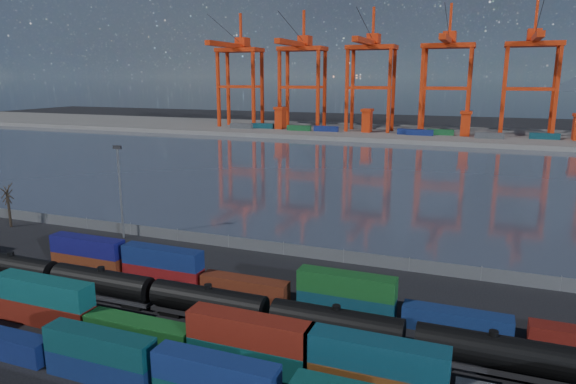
% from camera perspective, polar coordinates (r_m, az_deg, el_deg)
% --- Properties ---
extents(ground, '(700.00, 700.00, 0.00)m').
position_cam_1_polar(ground, '(60.66, -10.66, -15.20)').
color(ground, black).
rests_on(ground, ground).
extents(harbor_water, '(700.00, 700.00, 0.00)m').
position_cam_1_polar(harbor_water, '(155.53, 10.04, 2.07)').
color(harbor_water, '#323949').
rests_on(harbor_water, ground).
extents(far_quay, '(700.00, 70.00, 2.00)m').
position_cam_1_polar(far_quay, '(258.25, 14.67, 6.25)').
color(far_quay, '#514F4C').
rests_on(far_quay, ground).
extents(distant_mountains, '(2470.00, 1100.00, 520.00)m').
position_cam_1_polar(distant_mountains, '(1656.69, 23.45, 18.37)').
color(distant_mountains, '#1E2630').
rests_on(distant_mountains, ground).
extents(container_row_south, '(139.52, 2.32, 4.95)m').
position_cam_1_polar(container_row_south, '(55.79, -22.59, -16.31)').
color(container_row_south, '#45484A').
rests_on(container_row_south, ground).
extents(container_row_mid, '(141.84, 2.60, 5.53)m').
position_cam_1_polar(container_row_mid, '(53.54, -6.52, -16.43)').
color(container_row_mid, '#404346').
rests_on(container_row_mid, ground).
extents(container_row_north, '(141.53, 2.43, 5.17)m').
position_cam_1_polar(container_row_north, '(72.59, -11.85, -8.81)').
color(container_row_north, navy).
rests_on(container_row_north, ground).
extents(tanker_string, '(107.85, 3.19, 4.56)m').
position_cam_1_polar(tanker_string, '(70.74, -19.93, -9.56)').
color(tanker_string, black).
rests_on(tanker_string, ground).
extents(waterfront_fence, '(160.12, 0.12, 2.20)m').
position_cam_1_polar(waterfront_fence, '(83.29, -0.50, -6.33)').
color(waterfront_fence, '#595B5E').
rests_on(waterfront_fence, ground).
extents(bare_tree, '(2.20, 2.20, 8.54)m').
position_cam_1_polar(bare_tree, '(111.06, -28.62, -1.30)').
color(bare_tree, black).
rests_on(bare_tree, ground).
extents(yard_light_mast, '(1.60, 0.40, 16.60)m').
position_cam_1_polar(yard_light_mast, '(94.41, -18.16, 0.53)').
color(yard_light_mast, slate).
rests_on(yard_light_mast, ground).
extents(gantry_cranes, '(198.18, 44.51, 60.27)m').
position_cam_1_polar(gantry_cranes, '(251.40, 13.20, 14.38)').
color(gantry_cranes, red).
rests_on(gantry_cranes, ground).
extents(quay_containers, '(172.58, 10.99, 2.60)m').
position_cam_1_polar(quay_containers, '(245.21, 11.73, 6.62)').
color(quay_containers, navy).
rests_on(quay_containers, far_quay).
extents(straddle_carriers, '(140.00, 7.00, 11.10)m').
position_cam_1_polar(straddle_carriers, '(248.03, 13.90, 7.63)').
color(straddle_carriers, red).
rests_on(straddle_carriers, far_quay).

